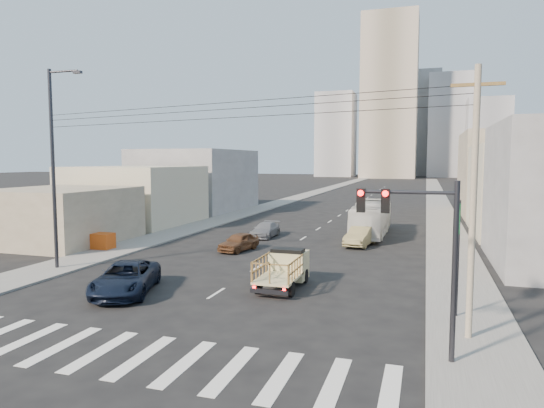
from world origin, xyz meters
The scene contains 27 objects.
ground centered at (0.00, 0.00, 0.00)m, with size 420.00×420.00×0.00m, color black.
sidewalk_left centered at (-11.75, 70.00, 0.06)m, with size 3.50×180.00×0.12m, color slate.
sidewalk_right centered at (11.75, 70.00, 0.06)m, with size 3.50×180.00×0.12m, color slate.
crosswalk centered at (0.02, -6.00, 0.01)m, with size 18.59×3.80×0.01m.
lane_dashes centered at (0.00, 53.00, 0.01)m, with size 0.15×104.00×0.01m.
flatbed_pickup centered at (2.87, 4.16, 1.09)m, with size 1.95×4.41×1.90m.
navy_pickup centered at (-4.31, 0.65, 0.77)m, with size 2.54×5.52×1.53m, color black.
city_bus centered at (5.34, 23.47, 1.52)m, with size 2.55×10.88×3.03m, color silver.
sedan_brown centered at (-3.15, 13.03, 0.66)m, with size 1.56×3.87×1.32m, color brown.
sedan_tan centered at (5.12, 17.92, 0.74)m, with size 1.57×4.51×1.49m, color #928655.
sedan_grey centered at (-3.31, 19.69, 0.62)m, with size 1.75×4.30×1.25m, color gray.
traffic_signal centered at (9.77, -3.51, 4.08)m, with size 3.23×0.35×6.00m.
green_sign centered at (11.16, 1.50, 3.74)m, with size 0.18×1.60×5.00m.
utility_pole centered at (11.50, -1.00, 5.19)m, with size 1.80×0.24×10.00m.
streetlamp_left centered at (-11.39, 4.00, 6.44)m, with size 2.36×0.25×12.00m.
overhead_wires centered at (0.00, 1.50, 8.97)m, with size 23.01×5.02×0.72m.
crate_stack centered at (-13.00, 10.19, 0.69)m, with size 1.80×1.20×1.14m.
bldg_right_mid centered at (19.50, 28.00, 4.00)m, with size 11.00×14.00×8.00m, color beige.
bldg_right_far centered at (20.00, 44.00, 5.00)m, with size 12.00×16.00×10.00m, color gray.
bldg_left_near centered at (-18.00, 12.00, 2.20)m, with size 9.00×10.00×4.40m, color gray.
bldg_left_mid centered at (-19.00, 24.00, 3.00)m, with size 11.00×12.00×6.00m, color beige.
bldg_left_far centered at (-19.50, 39.00, 4.00)m, with size 12.00×16.00×8.00m, color gray.
high_rise_tower centered at (-4.00, 170.00, 30.00)m, with size 20.00×20.00×60.00m, color gray.
midrise_ne centered at (18.00, 185.00, 20.00)m, with size 16.00×16.00×40.00m, color #989AA0.
midrise_nw centered at (-26.00, 180.00, 17.00)m, with size 15.00×15.00×34.00m, color #989AA0.
midrise_back centered at (6.00, 200.00, 22.00)m, with size 18.00×18.00×44.00m, color gray.
midrise_east centered at (30.00, 165.00, 14.00)m, with size 14.00×14.00×28.00m, color #989AA0.
Camera 1 is at (9.85, -19.76, 6.63)m, focal length 32.00 mm.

